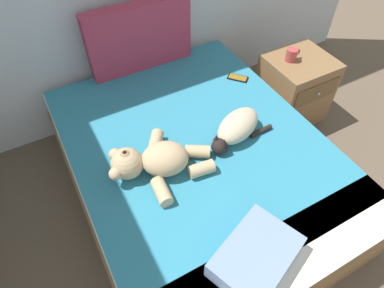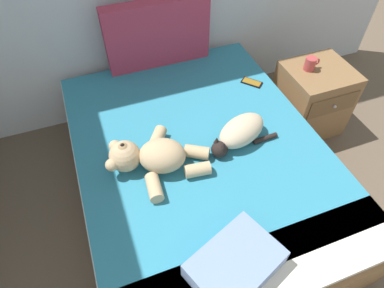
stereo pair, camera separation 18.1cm
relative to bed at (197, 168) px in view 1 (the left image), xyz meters
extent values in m
plane|color=brown|center=(0.39, -0.87, -0.25)|extent=(9.57, 9.57, 0.00)
cube|color=olive|center=(0.00, 0.00, -0.11)|extent=(1.52, 1.96, 0.28)
cube|color=white|center=(0.00, 0.00, 0.13)|extent=(1.47, 1.90, 0.20)
cube|color=teal|center=(0.00, 0.06, 0.24)|extent=(1.46, 1.77, 0.02)
cube|color=silver|center=(0.00, -0.82, 0.24)|extent=(1.46, 0.31, 0.02)
cube|color=#A5334C|center=(0.02, 0.91, 0.50)|extent=(0.77, 0.11, 0.49)
ellipsoid|color=#C6B293|center=(0.25, -0.05, 0.33)|extent=(0.39, 0.31, 0.15)
sphere|color=black|center=(0.08, -0.12, 0.30)|extent=(0.10, 0.10, 0.10)
cone|color=black|center=(0.09, -0.14, 0.36)|extent=(0.04, 0.04, 0.04)
cone|color=black|center=(0.07, -0.09, 0.36)|extent=(0.04, 0.04, 0.04)
cylinder|color=black|center=(0.39, -0.11, 0.27)|extent=(0.16, 0.04, 0.03)
ellipsoid|color=black|center=(0.15, -0.05, 0.27)|extent=(0.11, 0.09, 0.04)
ellipsoid|color=tan|center=(-0.25, -0.08, 0.34)|extent=(0.32, 0.29, 0.18)
sphere|color=tan|center=(-0.45, -0.01, 0.34)|extent=(0.18, 0.18, 0.18)
sphere|color=#9E7F58|center=(-0.45, -0.01, 0.40)|extent=(0.07, 0.07, 0.07)
sphere|color=black|center=(-0.45, -0.01, 0.43)|extent=(0.02, 0.02, 0.02)
sphere|color=tan|center=(-0.53, -0.05, 0.35)|extent=(0.07, 0.07, 0.07)
sphere|color=tan|center=(-0.49, 0.07, 0.35)|extent=(0.07, 0.07, 0.07)
cylinder|color=tan|center=(-0.35, -0.23, 0.29)|extent=(0.09, 0.16, 0.08)
cylinder|color=tan|center=(-0.09, -0.20, 0.29)|extent=(0.15, 0.09, 0.08)
cylinder|color=tan|center=(-0.23, 0.10, 0.29)|extent=(0.15, 0.17, 0.08)
cylinder|color=tan|center=(-0.05, -0.08, 0.29)|extent=(0.16, 0.14, 0.08)
cube|color=black|center=(0.58, 0.42, 0.26)|extent=(0.15, 0.16, 0.01)
cube|color=olive|center=(0.58, 0.42, 0.26)|extent=(0.13, 0.14, 0.00)
cube|color=#728CB7|center=(-0.13, -0.77, 0.31)|extent=(0.47, 0.41, 0.11)
cube|color=olive|center=(1.08, 0.31, 0.03)|extent=(0.48, 0.44, 0.56)
cube|color=brown|center=(1.08, 0.09, 0.16)|extent=(0.41, 0.01, 0.16)
sphere|color=#B2B2B7|center=(1.08, 0.07, 0.16)|extent=(0.02, 0.02, 0.02)
cylinder|color=#B23F3F|center=(1.00, 0.36, 0.36)|extent=(0.08, 0.08, 0.09)
torus|color=#B23F3F|center=(1.05, 0.36, 0.36)|extent=(0.06, 0.01, 0.06)
camera|label=1|loc=(-0.68, -1.17, 1.77)|focal=31.03mm
camera|label=2|loc=(-0.51, -1.24, 1.77)|focal=31.03mm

